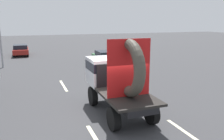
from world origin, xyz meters
TOP-DOWN VIEW (x-y plane):
  - ground_plane at (0.00, 0.00)m, footprint 120.00×120.00m
  - flatbed_truck at (0.37, 0.60)m, footprint 2.02×4.78m
  - distant_sedan at (3.81, 12.54)m, footprint 1.64×3.82m
  - lane_dash_left_far at (-1.36, 5.77)m, footprint 0.16×2.78m
  - lane_dash_right_near at (2.09, -2.39)m, footprint 0.16×2.11m
  - lane_dash_right_far at (2.09, 5.84)m, footprint 0.16×2.12m
  - oncoming_car at (-4.12, 21.15)m, footprint 1.75×4.09m

SIDE VIEW (x-z plane):
  - ground_plane at x=0.00m, z-range 0.00..0.00m
  - lane_dash_left_far at x=-1.36m, z-range 0.00..0.01m
  - lane_dash_right_near at x=2.09m, z-range 0.00..0.01m
  - lane_dash_right_far at x=2.09m, z-range 0.00..0.01m
  - distant_sedan at x=3.81m, z-range 0.05..1.29m
  - oncoming_car at x=-4.12m, z-range 0.05..1.38m
  - flatbed_truck at x=0.37m, z-range -0.10..3.46m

